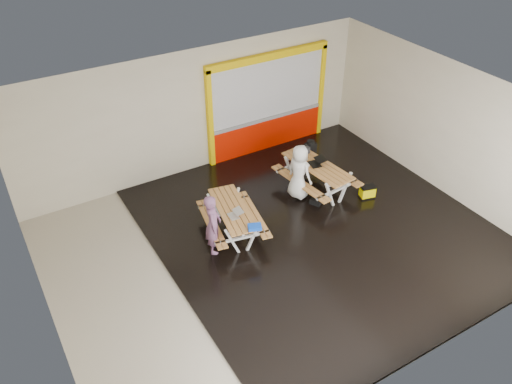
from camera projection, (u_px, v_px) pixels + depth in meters
room at (277, 184)px, 11.14m from camera, size 10.02×8.02×3.52m
deck at (319, 228)px, 12.65m from camera, size 7.50×7.98×0.05m
kiosk at (268, 105)px, 15.00m from camera, size 3.88×0.16×3.00m
picnic_table_left at (233, 214)px, 12.18m from camera, size 1.62×2.11×0.76m
picnic_table_right at (317, 171)px, 13.61m from camera, size 1.62×2.22×0.83m
person_left at (213, 224)px, 11.54m from camera, size 0.57×0.65×1.49m
person_right at (299, 172)px, 13.16m from camera, size 0.64×0.82×1.48m
laptop_left at (235, 214)px, 11.82m from camera, size 0.34×0.31×0.14m
laptop_right at (317, 162)px, 13.50m from camera, size 0.46×0.42×0.17m
blue_pouch at (255, 227)px, 11.44m from camera, size 0.35×0.30×0.09m
toolbox at (302, 151)px, 13.92m from camera, size 0.39×0.20×0.22m
backpack at (310, 149)px, 14.31m from camera, size 0.32×0.21×0.52m
dark_case at (317, 200)px, 13.44m from camera, size 0.46×0.42×0.14m
fluke_bag at (367, 192)px, 13.57m from camera, size 0.44×0.34×0.34m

